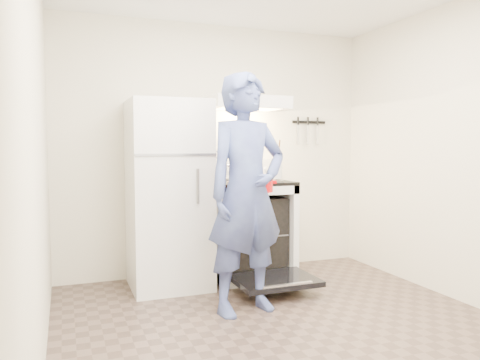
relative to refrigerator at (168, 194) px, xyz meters
The scene contains 15 objects.
floor 1.78m from the refrigerator, 68.20° to the right, with size 3.60×3.60×0.00m, color brown.
back_wall 0.79m from the refrigerator, 31.11° to the left, with size 3.20×0.02×2.50m, color beige.
refrigerator is the anchor object (origin of this frame).
stove_body 0.90m from the refrigerator, ahead, with size 0.76×0.65×0.92m, color silver.
cooktop 0.81m from the refrigerator, ahead, with size 0.76×0.65×0.03m, color black.
backsplash 0.89m from the refrigerator, 20.94° to the left, with size 0.76×0.07×0.20m, color silver.
oven_door 1.23m from the refrigerator, 35.13° to the right, with size 0.70×0.54×0.04m, color black.
oven_rack 0.91m from the refrigerator, ahead, with size 0.60×0.52×0.01m, color slate.
range_hood 1.19m from the refrigerator, ahead, with size 0.76×0.50×0.12m, color silver.
knife_strip 1.81m from the refrigerator, 11.61° to the left, with size 0.40×0.02×0.03m, color black.
pizza_stone 0.94m from the refrigerator, ahead, with size 0.35×0.35×0.02m, color #8E6F52.
tea_kettle 0.59m from the refrigerator, 14.55° to the left, with size 0.24×0.20×0.29m, color silver, non-canonical shape.
utensil_jar 1.05m from the refrigerator, ahead, with size 0.09×0.09×0.13m, color silver.
person 0.97m from the refrigerator, 63.84° to the right, with size 0.68×0.44×1.86m, color navy.
dutch_oven 0.87m from the refrigerator, 41.14° to the right, with size 0.33×0.26×0.22m, color red, non-canonical shape.
Camera 1 is at (-1.46, -2.75, 1.30)m, focal length 35.00 mm.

